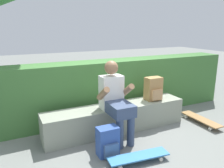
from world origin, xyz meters
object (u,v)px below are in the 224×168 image
(skateboard_near_person, at_px, (139,157))
(backpack_on_ground, at_px, (108,142))
(backpack_on_bench, at_px, (154,89))
(skateboard_beside_bench, at_px, (201,119))
(person_skater, at_px, (115,98))
(bench_main, at_px, (116,118))

(skateboard_near_person, bearing_deg, backpack_on_ground, 131.98)
(skateboard_near_person, distance_m, backpack_on_bench, 1.39)
(skateboard_near_person, xyz_separation_m, backpack_on_bench, (0.87, 0.93, 0.55))
(skateboard_beside_bench, height_order, backpack_on_bench, backpack_on_bench)
(person_skater, height_order, backpack_on_ground, person_skater)
(person_skater, xyz_separation_m, skateboard_beside_bench, (1.61, -0.20, -0.56))
(person_skater, relative_size, backpack_on_ground, 2.96)
(bench_main, bearing_deg, skateboard_near_person, -99.61)
(person_skater, distance_m, backpack_on_bench, 0.86)
(person_skater, bearing_deg, bench_main, 58.93)
(bench_main, distance_m, skateboard_near_person, 0.96)
(bench_main, height_order, person_skater, person_skater)
(backpack_on_bench, bearing_deg, bench_main, 179.24)
(backpack_on_ground, bearing_deg, skateboard_beside_bench, 6.31)
(skateboard_near_person, bearing_deg, skateboard_beside_bench, 17.84)
(person_skater, relative_size, skateboard_beside_bench, 1.48)
(backpack_on_bench, bearing_deg, skateboard_near_person, -133.24)
(person_skater, distance_m, skateboard_beside_bench, 1.71)
(backpack_on_ground, bearing_deg, backpack_on_bench, 27.90)
(person_skater, bearing_deg, backpack_on_ground, -127.47)
(bench_main, bearing_deg, person_skater, -121.07)
(bench_main, xyz_separation_m, backpack_on_ground, (-0.44, -0.62, -0.02))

